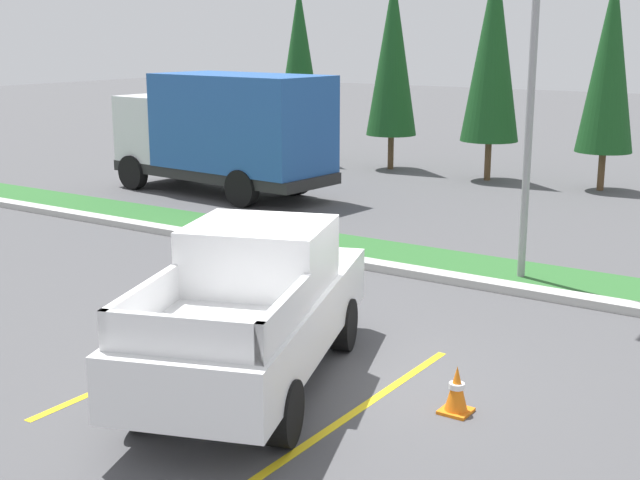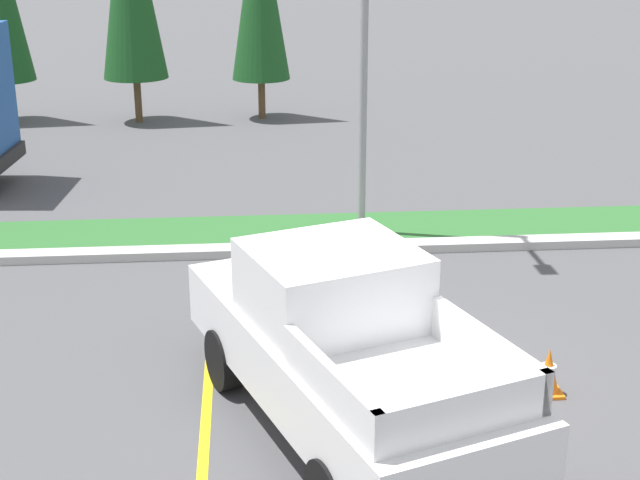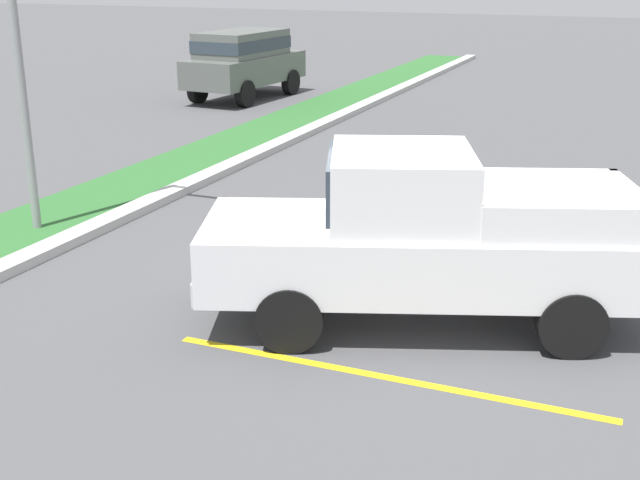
% 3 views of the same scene
% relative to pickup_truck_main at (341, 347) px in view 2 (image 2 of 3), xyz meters
% --- Properties ---
extents(ground_plane, '(120.00, 120.00, 0.00)m').
position_rel_pickup_truck_main_xyz_m(ground_plane, '(0.60, 0.78, -1.04)').
color(ground_plane, '#4C4C4F').
extents(parking_line_near, '(0.12, 4.80, 0.01)m').
position_rel_pickup_truck_main_xyz_m(parking_line_near, '(-1.53, -0.05, -1.04)').
color(parking_line_near, yellow).
rests_on(parking_line_near, ground).
extents(parking_line_far, '(0.12, 4.80, 0.01)m').
position_rel_pickup_truck_main_xyz_m(parking_line_far, '(1.57, -0.05, -1.04)').
color(parking_line_far, yellow).
rests_on(parking_line_far, ground).
extents(curb_strip, '(56.00, 0.40, 0.15)m').
position_rel_pickup_truck_main_xyz_m(curb_strip, '(0.60, 5.78, -0.97)').
color(curb_strip, '#B2B2AD').
rests_on(curb_strip, ground).
extents(grass_median, '(56.00, 1.80, 0.06)m').
position_rel_pickup_truck_main_xyz_m(grass_median, '(0.60, 6.88, -1.01)').
color(grass_median, '#2D662D').
rests_on(grass_median, ground).
extents(pickup_truck_main, '(3.57, 5.55, 2.10)m').
position_rel_pickup_truck_main_xyz_m(pickup_truck_main, '(0.00, 0.00, 0.00)').
color(pickup_truck_main, black).
rests_on(pickup_truck_main, ground).
extents(traffic_cone, '(0.36, 0.36, 0.60)m').
position_rel_pickup_truck_main_xyz_m(traffic_cone, '(2.59, 0.62, -0.75)').
color(traffic_cone, orange).
rests_on(traffic_cone, ground).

